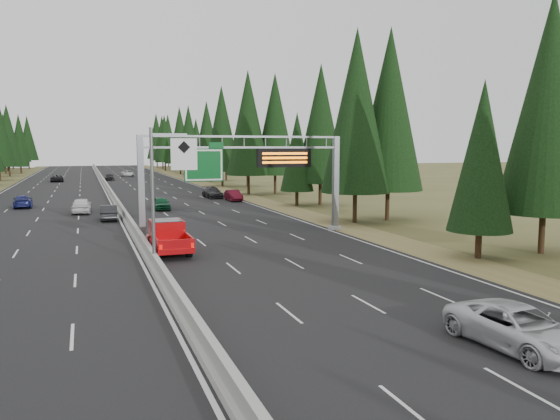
% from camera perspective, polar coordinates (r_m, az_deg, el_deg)
% --- Properties ---
extents(road, '(32.00, 260.00, 0.08)m').
position_cam_1_polar(road, '(86.62, -17.37, 1.69)').
color(road, black).
rests_on(road, ground).
extents(shoulder_right, '(3.60, 260.00, 0.06)m').
position_cam_1_polar(shoulder_right, '(89.16, -5.87, 2.08)').
color(shoulder_right, olive).
rests_on(shoulder_right, ground).
extents(median_barrier, '(0.70, 260.00, 0.85)m').
position_cam_1_polar(median_barrier, '(86.60, -17.38, 1.94)').
color(median_barrier, gray).
rests_on(median_barrier, road).
extents(sign_gantry, '(16.75, 0.98, 7.80)m').
position_cam_1_polar(sign_gantry, '(43.06, -2.89, 4.30)').
color(sign_gantry, slate).
rests_on(sign_gantry, road).
extents(hov_sign_pole, '(2.80, 0.50, 8.00)m').
position_cam_1_polar(hov_sign_pole, '(31.60, -12.13, 2.35)').
color(hov_sign_pole, slate).
rests_on(hov_sign_pole, road).
extents(tree_row_right, '(11.88, 238.80, 18.99)m').
position_cam_1_polar(tree_row_right, '(85.00, -2.36, 8.41)').
color(tree_row_right, black).
rests_on(tree_row_right, ground).
extents(silver_minivan, '(2.93, 5.54, 1.49)m').
position_cam_1_polar(silver_minivan, '(20.82, 23.64, -11.18)').
color(silver_minivan, silver).
rests_on(silver_minivan, road).
extents(red_pickup, '(2.24, 6.27, 2.04)m').
position_cam_1_polar(red_pickup, '(37.03, -11.64, -2.51)').
color(red_pickup, black).
rests_on(red_pickup, road).
extents(car_ahead_green, '(1.72, 4.16, 1.41)m').
position_cam_1_polar(car_ahead_green, '(61.90, -12.30, 0.69)').
color(car_ahead_green, '#124F2E').
rests_on(car_ahead_green, road).
extents(car_ahead_dkred, '(1.50, 4.28, 1.41)m').
position_cam_1_polar(car_ahead_dkred, '(70.63, -4.88, 1.53)').
color(car_ahead_dkred, maroon).
rests_on(car_ahead_dkred, road).
extents(car_ahead_dkgrey, '(2.26, 5.09, 1.45)m').
position_cam_1_polar(car_ahead_dkgrey, '(75.20, -7.06, 1.83)').
color(car_ahead_dkgrey, black).
rests_on(car_ahead_dkgrey, road).
extents(car_ahead_white, '(2.81, 5.34, 1.43)m').
position_cam_1_polar(car_ahead_white, '(133.93, -15.62, 3.70)').
color(car_ahead_white, silver).
rests_on(car_ahead_white, road).
extents(car_ahead_far, '(1.73, 4.29, 1.46)m').
position_cam_1_polar(car_ahead_far, '(119.69, -17.38, 3.33)').
color(car_ahead_far, black).
rests_on(car_ahead_far, road).
extents(car_onc_near, '(1.70, 4.45, 1.45)m').
position_cam_1_polar(car_onc_near, '(54.35, -17.46, -0.24)').
color(car_onc_near, black).
rests_on(car_onc_near, road).
extents(car_onc_blue, '(2.31, 5.05, 1.43)m').
position_cam_1_polar(car_onc_blue, '(69.23, -25.28, 0.83)').
color(car_onc_blue, navy).
rests_on(car_onc_blue, road).
extents(car_onc_white, '(2.15, 4.87, 1.63)m').
position_cam_1_polar(car_onc_white, '(60.87, -20.04, 0.45)').
color(car_onc_white, white).
rests_on(car_onc_white, road).
extents(car_onc_far, '(2.67, 5.35, 1.46)m').
position_cam_1_polar(car_onc_far, '(118.54, -22.29, 3.11)').
color(car_onc_far, black).
rests_on(car_onc_far, road).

